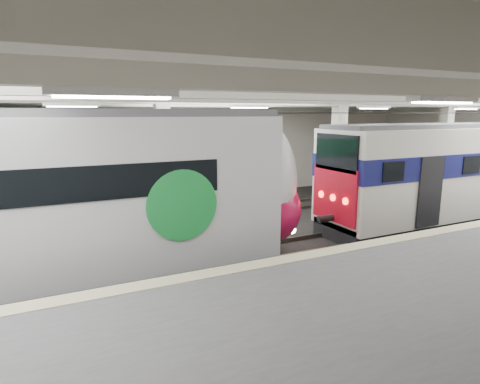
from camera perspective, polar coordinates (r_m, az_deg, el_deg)
station_hall at (r=11.83m, az=9.64°, el=3.96°), size 36.00×24.00×5.75m
modern_emu at (r=11.55m, az=-22.38°, el=-1.37°), size 15.08×3.11×4.80m
older_rer at (r=19.43m, az=28.10°, el=2.59°), size 12.87×2.84×4.27m
far_train at (r=17.02m, az=-20.22°, el=2.89°), size 15.01×3.22×4.74m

